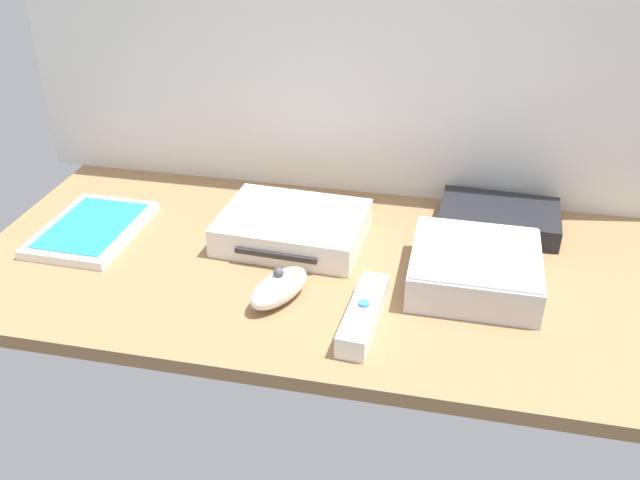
% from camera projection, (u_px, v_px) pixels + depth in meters
% --- Properties ---
extents(ground_plane, '(1.00, 0.48, 0.02)m').
position_uv_depth(ground_plane, '(320.00, 270.00, 0.99)').
color(ground_plane, '#936D47').
rests_on(ground_plane, ground).
extents(game_console, '(0.22, 0.17, 0.04)m').
position_uv_depth(game_console, '(293.00, 227.00, 1.03)').
color(game_console, white).
rests_on(game_console, ground_plane).
extents(mini_computer, '(0.17, 0.17, 0.05)m').
position_uv_depth(mini_computer, '(475.00, 268.00, 0.93)').
color(mini_computer, silver).
rests_on(mini_computer, ground_plane).
extents(game_case, '(0.14, 0.19, 0.02)m').
position_uv_depth(game_case, '(92.00, 229.00, 1.06)').
color(game_case, white).
rests_on(game_case, ground_plane).
extents(network_router, '(0.19, 0.13, 0.03)m').
position_uv_depth(network_router, '(499.00, 218.00, 1.07)').
color(network_router, black).
rests_on(network_router, ground_plane).
extents(remote_wand, '(0.05, 0.15, 0.03)m').
position_uv_depth(remote_wand, '(364.00, 314.00, 0.86)').
color(remote_wand, white).
rests_on(remote_wand, ground_plane).
extents(remote_nunchuk, '(0.08, 0.11, 0.05)m').
position_uv_depth(remote_nunchuk, '(279.00, 288.00, 0.90)').
color(remote_nunchuk, white).
rests_on(remote_nunchuk, ground_plane).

